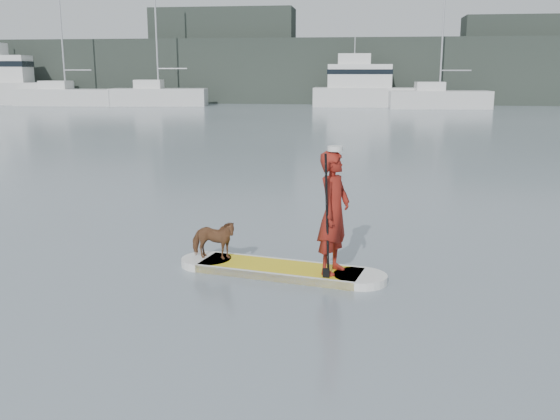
# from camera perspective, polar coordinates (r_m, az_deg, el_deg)

# --- Properties ---
(ground) EXTENTS (140.00, 140.00, 0.00)m
(ground) POSITION_cam_1_polar(r_m,az_deg,el_deg) (9.82, -18.19, -6.08)
(ground) COLOR slate
(ground) RESTS_ON ground
(paddleboard) EXTENTS (3.25, 1.31, 0.12)m
(paddleboard) POSITION_cam_1_polar(r_m,az_deg,el_deg) (9.60, 0.00, -5.48)
(paddleboard) COLOR yellow
(paddleboard) RESTS_ON ground
(paddler) EXTENTS (0.64, 0.77, 1.80)m
(paddler) POSITION_cam_1_polar(r_m,az_deg,el_deg) (9.11, 4.94, -0.25)
(paddler) COLOR maroon
(paddler) RESTS_ON paddleboard
(white_cap) EXTENTS (0.22, 0.22, 0.07)m
(white_cap) POSITION_cam_1_polar(r_m,az_deg,el_deg) (8.95, 5.06, 5.61)
(white_cap) COLOR silver
(white_cap) RESTS_ON paddler
(dog) EXTENTS (0.78, 0.40, 0.64)m
(dog) POSITION_cam_1_polar(r_m,az_deg,el_deg) (9.91, -6.13, -2.69)
(dog) COLOR brown
(dog) RESTS_ON paddleboard
(paddle) EXTENTS (0.10, 0.30, 2.00)m
(paddle) POSITION_cam_1_polar(r_m,az_deg,el_deg) (8.89, 4.30, -2.05)
(paddle) COLOR black
(paddle) RESTS_ON ground
(sailboat_b) EXTENTS (8.98, 3.01, 13.20)m
(sailboat_b) POSITION_cam_1_polar(r_m,az_deg,el_deg) (59.79, -19.04, 9.90)
(sailboat_b) COLOR silver
(sailboat_b) RESTS_ON ground
(sailboat_c) EXTENTS (8.68, 3.82, 12.07)m
(sailboat_c) POSITION_cam_1_polar(r_m,az_deg,el_deg) (57.28, -11.09, 10.24)
(sailboat_c) COLOR silver
(sailboat_c) RESTS_ON ground
(sailboat_e) EXTENTS (8.33, 3.17, 11.86)m
(sailboat_e) POSITION_cam_1_polar(r_m,az_deg,el_deg) (53.82, 14.28, 9.90)
(sailboat_e) COLOR silver
(sailboat_e) RESTS_ON ground
(motor_yacht_a) EXTENTS (9.87, 3.08, 5.92)m
(motor_yacht_a) POSITION_cam_1_polar(r_m,az_deg,el_deg) (55.46, 7.86, 11.08)
(motor_yacht_a) COLOR silver
(motor_yacht_a) RESTS_ON ground
(motor_yacht_b) EXTENTS (11.53, 5.58, 7.29)m
(motor_yacht_b) POSITION_cam_1_polar(r_m,az_deg,el_deg) (64.25, -24.03, 10.67)
(motor_yacht_b) COLOR silver
(motor_yacht_b) RESTS_ON ground
(shore_mass) EXTENTS (90.00, 6.00, 6.00)m
(shore_mass) POSITION_cam_1_polar(r_m,az_deg,el_deg) (61.48, 3.97, 12.55)
(shore_mass) COLOR black
(shore_mass) RESTS_ON ground
(shore_building_west) EXTENTS (14.00, 4.00, 9.00)m
(shore_building_west) POSITION_cam_1_polar(r_m,az_deg,el_deg) (63.95, -5.19, 13.87)
(shore_building_west) COLOR black
(shore_building_west) RESTS_ON ground
(shore_building_east) EXTENTS (10.00, 4.00, 8.00)m
(shore_building_east) POSITION_cam_1_polar(r_m,az_deg,el_deg) (63.84, 20.81, 12.68)
(shore_building_east) COLOR black
(shore_building_east) RESTS_ON ground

